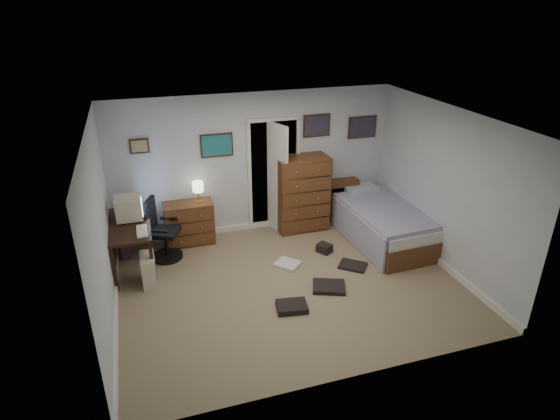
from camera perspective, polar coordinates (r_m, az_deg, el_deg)
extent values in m
cube|color=#9D896C|center=(7.12, 1.20, -9.06)|extent=(5.00, 4.00, 0.02)
cube|color=black|center=(7.53, -17.91, -1.71)|extent=(0.62, 1.34, 0.04)
cube|color=black|center=(7.16, -19.57, -6.87)|extent=(0.05, 0.05, 0.73)
cube|color=black|center=(7.14, -15.29, -6.36)|extent=(0.05, 0.05, 0.73)
cube|color=black|center=(8.27, -19.48, -2.49)|extent=(0.05, 0.05, 0.73)
cube|color=black|center=(8.25, -15.80, -2.03)|extent=(0.05, 0.05, 0.73)
cube|color=black|center=(7.69, -19.72, -4.24)|extent=(0.03, 1.23, 0.51)
cube|color=beige|center=(7.57, -17.99, 0.25)|extent=(0.39, 0.37, 0.35)
cube|color=#8CB2F2|center=(7.57, -16.49, 0.44)|extent=(0.01, 0.29, 0.23)
cube|color=beige|center=(7.65, -17.81, -1.01)|extent=(0.26, 0.26, 0.02)
cube|color=beige|center=(7.19, -16.47, -2.48)|extent=(0.16, 0.41, 0.02)
cube|color=beige|center=(7.28, -15.73, -7.02)|extent=(0.21, 0.43, 0.46)
cube|color=black|center=(7.28, -14.88, -6.92)|extent=(0.01, 0.31, 0.36)
cylinder|color=black|center=(7.97, -13.54, -5.48)|extent=(0.67, 0.67, 0.06)
cylinder|color=black|center=(7.87, -13.69, -4.15)|extent=(0.08, 0.08, 0.39)
cube|color=black|center=(7.77, -13.86, -2.64)|extent=(0.56, 0.56, 0.08)
cube|color=black|center=(7.71, -15.56, -0.56)|extent=(0.21, 0.38, 0.53)
cube|color=black|center=(7.52, -14.56, -2.53)|extent=(0.28, 0.16, 0.04)
cube|color=black|center=(7.90, -13.39, -1.01)|extent=(0.28, 0.16, 0.04)
cube|color=maroon|center=(7.99, -18.45, -3.34)|extent=(0.15, 0.15, 0.72)
cube|color=brown|center=(8.22, -11.03, -1.56)|extent=(0.85, 0.44, 0.74)
cylinder|color=gold|center=(8.08, -9.84, 1.04)|extent=(0.11, 0.11, 0.02)
cylinder|color=gold|center=(8.04, -9.90, 1.77)|extent=(0.02, 0.02, 0.22)
cylinder|color=beige|center=(7.98, -9.98, 2.82)|extent=(0.19, 0.19, 0.17)
cube|color=black|center=(8.73, -1.37, 4.96)|extent=(0.90, 0.60, 2.00)
cube|color=white|center=(8.32, -3.72, 3.91)|extent=(0.06, 0.05, 2.00)
cube|color=white|center=(8.57, 2.15, 4.55)|extent=(0.06, 0.05, 2.00)
cube|color=white|center=(8.14, -0.79, 10.99)|extent=(0.96, 0.05, 0.06)
cube|color=white|center=(8.33, -0.82, 3.96)|extent=(0.31, 0.77, 2.00)
sphere|color=gold|center=(8.28, 1.54, 3.83)|extent=(0.06, 0.06, 0.06)
cube|color=brown|center=(8.49, 2.63, 2.07)|extent=(0.95, 0.58, 1.37)
cube|color=brown|center=(8.96, 6.66, 1.19)|extent=(0.89, 0.24, 0.80)
cube|color=black|center=(8.85, 6.87, 1.92)|extent=(0.82, 0.10, 0.27)
cube|color=maroon|center=(8.86, 6.86, 1.71)|extent=(0.71, 0.12, 0.20)
cube|color=brown|center=(8.45, 12.26, -2.33)|extent=(1.17, 2.19, 0.37)
cube|color=white|center=(8.33, 12.43, -0.59)|extent=(1.12, 2.15, 0.19)
cube|color=#514F94|center=(8.20, 12.89, -0.14)|extent=(1.22, 1.87, 0.11)
cube|color=#514F94|center=(8.05, 9.28, -2.59)|extent=(0.13, 1.82, 0.58)
cube|color=#7290B6|center=(8.89, 9.83, 2.42)|extent=(0.61, 0.43, 0.14)
cube|color=#331E11|center=(7.89, -16.78, 7.49)|extent=(0.30, 0.03, 0.24)
cube|color=olive|center=(7.88, -16.77, 7.45)|extent=(0.25, 0.01, 0.19)
cube|color=#331E11|center=(8.02, -7.71, 7.83)|extent=(0.55, 0.03, 0.40)
cube|color=#0B4752|center=(8.01, -7.69, 7.80)|extent=(0.50, 0.01, 0.35)
cube|color=#331E11|center=(8.44, 4.49, 10.23)|extent=(0.50, 0.03, 0.40)
cube|color=black|center=(8.43, 4.54, 10.20)|extent=(0.45, 0.01, 0.35)
cube|color=#331E11|center=(8.83, 9.99, 9.92)|extent=(0.55, 0.03, 0.40)
cube|color=black|center=(8.82, 10.04, 9.89)|extent=(0.50, 0.01, 0.35)
cube|color=black|center=(7.60, 8.85, -6.71)|extent=(0.52, 0.51, 0.04)
cube|color=black|center=(6.58, 1.45, -11.69)|extent=(0.46, 0.37, 0.08)
cube|color=black|center=(7.03, 5.98, -9.29)|extent=(0.57, 0.51, 0.06)
cube|color=silver|center=(7.54, 0.93, -6.61)|extent=(0.48, 0.48, 0.05)
cube|color=black|center=(7.93, 5.43, -4.66)|extent=(0.28, 0.29, 0.15)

